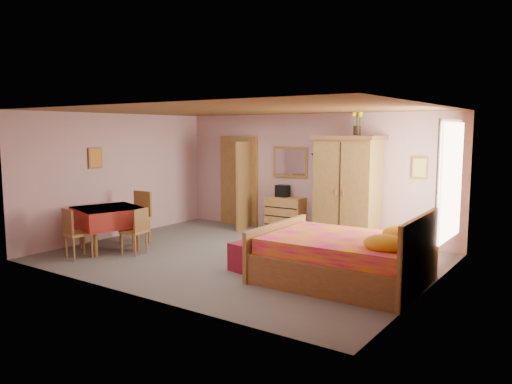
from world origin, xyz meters
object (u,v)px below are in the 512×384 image
Objects in this scene: chair_south at (79,233)px; chair_west at (80,224)px; wall_mirror at (291,162)px; wardrobe at (347,189)px; bed at (343,245)px; sunflower_vase at (357,122)px; floor_lamp at (316,195)px; bench at (267,252)px; stereo at (283,191)px; dining_table at (109,229)px; chair_east at (134,231)px; chest_of_drawers at (285,215)px; chair_north at (135,218)px.

chair_south is 1.02m from chair_west.
wardrobe is at bearing -13.06° from wall_mirror.
wardrobe is 0.90× the size of bed.
wall_mirror is 4.69m from chair_south.
bed is (0.91, -2.52, -1.86)m from sunflower_vase.
wall_mirror is at bearing 172.93° from wardrobe.
floor_lamp is 2.65m from bench.
stereo is 0.25× the size of dining_table.
stereo is 3.72m from bed.
bed is at bearing -87.99° from chair_east.
bench is (-1.40, 0.08, -0.33)m from bed.
floor_lamp is 3.85m from chair_east.
chair_east is at bearing -109.98° from stereo.
chair_east is at bearing -113.41° from chest_of_drawers.
sunflower_vase reaches higher than chair_west.
bed is at bearing -46.45° from chest_of_drawers.
chair_west is at bearing -130.42° from chest_of_drawers.
wardrobe is at bearing 81.75° from bench.
floor_lamp is (0.71, -0.15, -0.67)m from wall_mirror.
wall_mirror reaches higher than chest_of_drawers.
wardrobe is 1.94× the size of dining_table.
chair_south is (-4.42, -1.41, -0.11)m from bed.
stereo is 1.61m from wardrobe.
wardrobe is at bearing 110.51° from chair_west.
wardrobe is at bearing -5.00° from chest_of_drawers.
chair_south reaches higher than bench.
chair_south is at bearing -115.96° from wall_mirror.
chest_of_drawers is at bearing -174.91° from floor_lamp.
chair_west is (-2.58, -3.37, -0.49)m from stereo.
sunflower_vase reaches higher than dining_table.
chest_of_drawers is 1.17m from wall_mirror.
stereo is 3.22m from chair_north.
wall_mirror is 1.01× the size of chair_west.
wall_mirror is at bearing 171.94° from sunflower_vase.
floor_lamp is 4.25m from dining_table.
sunflower_vase is 0.22× the size of bed.
wall_mirror is 3.81m from chair_east.
floor_lamp is 0.82× the size of wardrobe.
chest_of_drawers is at bearing 115.20° from bench.
floor_lamp is at bearing 117.76° from chair_west.
floor_lamp reaches higher than bench.
wardrobe is at bearing -4.48° from stereo.
stereo is 0.33× the size of chair_east.
stereo is at bearing -126.40° from chair_north.
chair_south reaches higher than chair_east.
chest_of_drawers is 2.73m from bench.
floor_lamp is 2.08× the size of chair_east.
wall_mirror is 0.40× the size of wardrobe.
sunflower_vase reaches higher than wall_mirror.
stereo is (-0.10, -0.17, -0.63)m from wall_mirror.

